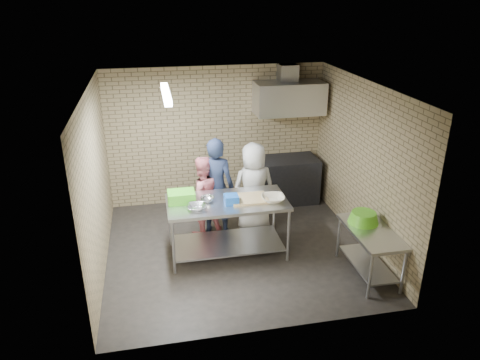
# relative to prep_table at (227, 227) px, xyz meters

# --- Properties ---
(floor) EXTENTS (4.20, 4.20, 0.00)m
(floor) POSITION_rel_prep_table_xyz_m (0.17, 0.09, -0.47)
(floor) COLOR black
(floor) RESTS_ON ground
(ceiling) EXTENTS (4.20, 4.20, 0.00)m
(ceiling) POSITION_rel_prep_table_xyz_m (0.17, 0.09, 2.23)
(ceiling) COLOR black
(ceiling) RESTS_ON ground
(back_wall) EXTENTS (4.20, 0.06, 2.70)m
(back_wall) POSITION_rel_prep_table_xyz_m (0.17, 2.09, 0.88)
(back_wall) COLOR #97845E
(back_wall) RESTS_ON ground
(front_wall) EXTENTS (4.20, 0.06, 2.70)m
(front_wall) POSITION_rel_prep_table_xyz_m (0.17, -1.91, 0.88)
(front_wall) COLOR #97845E
(front_wall) RESTS_ON ground
(left_wall) EXTENTS (0.06, 4.00, 2.70)m
(left_wall) POSITION_rel_prep_table_xyz_m (-1.93, 0.09, 0.88)
(left_wall) COLOR #97845E
(left_wall) RESTS_ON ground
(right_wall) EXTENTS (0.06, 4.00, 2.70)m
(right_wall) POSITION_rel_prep_table_xyz_m (2.27, 0.09, 0.88)
(right_wall) COLOR #97845E
(right_wall) RESTS_ON ground
(prep_table) EXTENTS (1.88, 0.94, 0.94)m
(prep_table) POSITION_rel_prep_table_xyz_m (0.00, 0.00, 0.00)
(prep_table) COLOR silver
(prep_table) RESTS_ON floor
(side_counter) EXTENTS (0.60, 1.20, 0.75)m
(side_counter) POSITION_rel_prep_table_xyz_m (1.97, -1.01, -0.09)
(side_counter) COLOR silver
(side_counter) RESTS_ON floor
(stove) EXTENTS (1.20, 0.70, 0.90)m
(stove) POSITION_rel_prep_table_xyz_m (1.52, 1.74, -0.02)
(stove) COLOR black
(stove) RESTS_ON floor
(range_hood) EXTENTS (1.30, 0.60, 0.60)m
(range_hood) POSITION_rel_prep_table_xyz_m (1.52, 1.79, 1.63)
(range_hood) COLOR silver
(range_hood) RESTS_ON back_wall
(hood_duct) EXTENTS (0.35, 0.30, 0.30)m
(hood_duct) POSITION_rel_prep_table_xyz_m (1.52, 1.94, 2.08)
(hood_duct) COLOR #A5A8AD
(hood_duct) RESTS_ON back_wall
(wall_shelf) EXTENTS (0.80, 0.20, 0.04)m
(wall_shelf) POSITION_rel_prep_table_xyz_m (1.82, 1.98, 1.45)
(wall_shelf) COLOR #3F2B19
(wall_shelf) RESTS_ON back_wall
(fluorescent_fixture) EXTENTS (0.10, 1.25, 0.08)m
(fluorescent_fixture) POSITION_rel_prep_table_xyz_m (-0.83, 0.09, 2.17)
(fluorescent_fixture) COLOR white
(fluorescent_fixture) RESTS_ON ceiling
(green_crate) EXTENTS (0.42, 0.31, 0.17)m
(green_crate) POSITION_rel_prep_table_xyz_m (-0.70, 0.12, 0.55)
(green_crate) COLOR green
(green_crate) RESTS_ON prep_table
(blue_tub) EXTENTS (0.21, 0.21, 0.14)m
(blue_tub) POSITION_rel_prep_table_xyz_m (0.05, -0.10, 0.54)
(blue_tub) COLOR blue
(blue_tub) RESTS_ON prep_table
(cutting_board) EXTENTS (0.57, 0.44, 0.03)m
(cutting_board) POSITION_rel_prep_table_xyz_m (0.35, -0.02, 0.49)
(cutting_board) COLOR tan
(cutting_board) RESTS_ON prep_table
(mixing_bowl_a) EXTENTS (0.32, 0.32, 0.07)m
(mixing_bowl_a) POSITION_rel_prep_table_xyz_m (-0.50, -0.20, 0.51)
(mixing_bowl_a) COLOR #B4B7BB
(mixing_bowl_a) RESTS_ON prep_table
(mixing_bowl_b) EXTENTS (0.25, 0.25, 0.07)m
(mixing_bowl_b) POSITION_rel_prep_table_xyz_m (-0.30, 0.05, 0.50)
(mixing_bowl_b) COLOR silver
(mixing_bowl_b) RESTS_ON prep_table
(ceramic_bowl) EXTENTS (0.40, 0.40, 0.09)m
(ceramic_bowl) POSITION_rel_prep_table_xyz_m (0.70, -0.15, 0.51)
(ceramic_bowl) COLOR beige
(ceramic_bowl) RESTS_ON prep_table
(green_basin) EXTENTS (0.46, 0.46, 0.17)m
(green_basin) POSITION_rel_prep_table_xyz_m (1.95, -0.76, 0.37)
(green_basin) COLOR #59C626
(green_basin) RESTS_ON side_counter
(bottle_red) EXTENTS (0.07, 0.07, 0.18)m
(bottle_red) POSITION_rel_prep_table_xyz_m (1.57, 1.98, 1.56)
(bottle_red) COLOR #B22619
(bottle_red) RESTS_ON wall_shelf
(bottle_green) EXTENTS (0.06, 0.06, 0.15)m
(bottle_green) POSITION_rel_prep_table_xyz_m (1.97, 1.98, 1.55)
(bottle_green) COLOR green
(bottle_green) RESTS_ON wall_shelf
(man_navy) EXTENTS (0.75, 0.63, 1.74)m
(man_navy) POSITION_rel_prep_table_xyz_m (-0.07, 0.74, 0.40)
(man_navy) COLOR black
(man_navy) RESTS_ON floor
(woman_pink) EXTENTS (0.81, 0.69, 1.43)m
(woman_pink) POSITION_rel_prep_table_xyz_m (-0.31, 0.74, 0.25)
(woman_pink) COLOR #DD757F
(woman_pink) RESTS_ON floor
(woman_white) EXTENTS (0.84, 0.60, 1.61)m
(woman_white) POSITION_rel_prep_table_xyz_m (0.59, 0.73, 0.33)
(woman_white) COLOR silver
(woman_white) RESTS_ON floor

